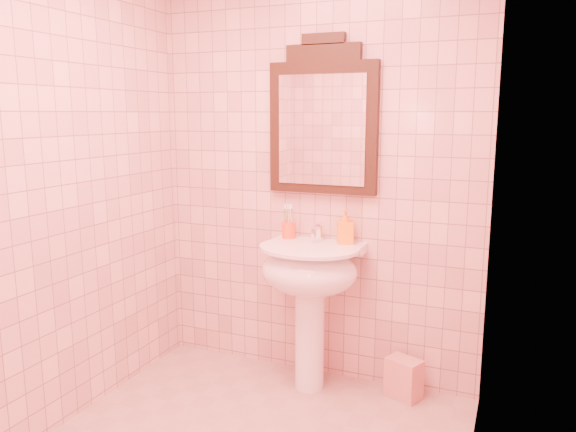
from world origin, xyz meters
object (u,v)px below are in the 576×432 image
at_px(soap_dispenser, 345,227).
at_px(towel, 404,378).
at_px(toothbrush_cup, 289,230).
at_px(mirror, 323,121).
at_px(pedestal_sink, 309,280).

xyz_separation_m(soap_dispenser, towel, (0.38, -0.05, -0.85)).
distance_m(toothbrush_cup, towel, 1.09).
bearing_deg(soap_dispenser, towel, -29.67).
bearing_deg(soap_dispenser, mirror, 137.65).
bearing_deg(soap_dispenser, toothbrush_cup, 156.47).
relative_size(mirror, soap_dispenser, 4.53).
bearing_deg(pedestal_sink, towel, 10.19).
relative_size(soap_dispenser, towel, 0.86).
bearing_deg(mirror, toothbrush_cup, -164.23).
bearing_deg(pedestal_sink, mirror, 90.00).
height_order(mirror, toothbrush_cup, mirror).
distance_m(pedestal_sink, towel, 0.78).
xyz_separation_m(pedestal_sink, toothbrush_cup, (-0.19, 0.15, 0.25)).
xyz_separation_m(toothbrush_cup, towel, (0.73, -0.05, -0.80)).
xyz_separation_m(pedestal_sink, towel, (0.54, 0.10, -0.55)).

